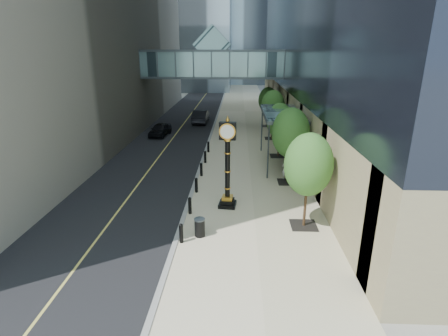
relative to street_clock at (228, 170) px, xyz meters
The scene contains 13 objects.
ground 5.83m from the street_clock, 83.75° to the right, with size 320.00×320.00×0.00m, color gray.
road 35.38m from the street_clock, 100.48° to the left, with size 8.00×180.00×0.02m, color black.
sidewalk 34.82m from the street_clock, 87.39° to the left, with size 8.00×180.00×0.06m, color beige.
curb 34.87m from the street_clock, 93.99° to the left, with size 0.25×180.00×0.07m, color gray.
skywalk 23.45m from the street_clock, 96.08° to the left, with size 17.00×4.20×5.80m.
entrance_canopy 9.78m from the street_clock, 65.01° to the left, with size 3.00×8.00×4.38m.
bollard_row 4.67m from the street_clock, 119.76° to the left, with size 0.20×16.20×0.90m.
street_trees 10.89m from the street_clock, 67.32° to the left, with size 2.59×28.39×5.33m.
street_clock is the anchor object (origin of this frame).
trash_bin 4.28m from the street_clock, 109.52° to the right, with size 0.52×0.52×0.90m, color black.
pedestrian 6.55m from the street_clock, 50.30° to the left, with size 0.57×0.37×1.57m, color #AEA8A0.
car_near 19.89m from the street_clock, 113.76° to the left, with size 1.65×4.10×1.40m, color black.
car_far 26.07m from the street_clock, 99.45° to the left, with size 1.79×5.14×1.69m, color black.
Camera 1 is at (-0.00, -13.97, 9.01)m, focal length 28.00 mm.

